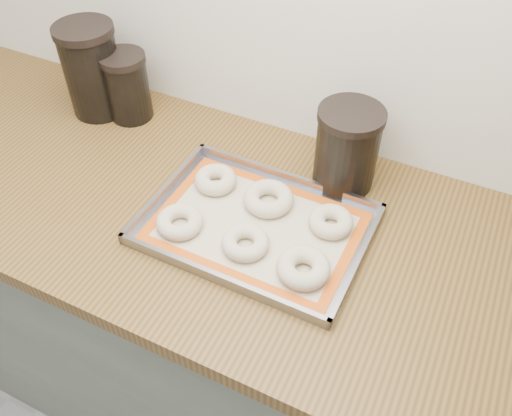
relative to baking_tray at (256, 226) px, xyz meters
The scene contains 13 objects.
cabinet 0.52m from the baking_tray, behind, with size 3.00×0.65×0.86m, color slate.
countertop 0.21m from the baking_tray, behind, with size 3.06×0.68×0.04m, color brown.
baking_tray is the anchor object (origin of this frame).
baking_mat 0.00m from the baking_tray, 86.42° to the left, with size 0.42×0.30×0.00m.
bagel_front_left 0.16m from the baking_tray, 153.42° to the right, with size 0.10×0.10×0.03m, color beige.
bagel_front_mid 0.06m from the baking_tray, 84.09° to the right, with size 0.10×0.10×0.03m, color beige.
bagel_front_right 0.16m from the baking_tray, 27.96° to the right, with size 0.10×0.10×0.04m, color beige.
bagel_back_left 0.16m from the baking_tray, 151.50° to the left, with size 0.09×0.09×0.03m, color beige.
bagel_back_mid 0.07m from the baking_tray, 93.71° to the left, with size 0.11×0.11×0.03m, color beige.
bagel_back_right 0.16m from the baking_tray, 25.29° to the left, with size 0.09×0.09×0.03m, color beige.
canister_left 0.61m from the baking_tray, 159.63° to the left, with size 0.15×0.15×0.24m.
canister_mid 0.52m from the baking_tray, 154.80° to the left, with size 0.11×0.11×0.18m.
canister_right 0.26m from the baking_tray, 62.38° to the left, with size 0.14×0.14×0.19m.
Camera 1 is at (0.55, 0.96, 1.74)m, focal length 38.00 mm.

